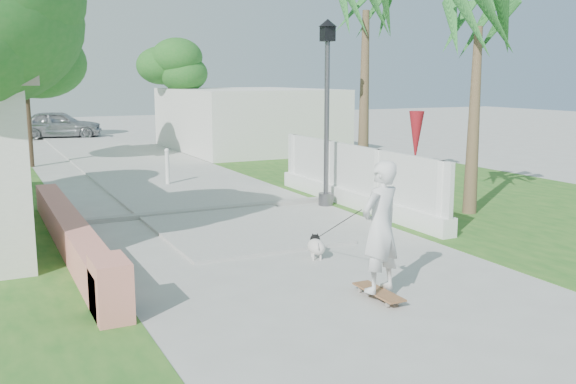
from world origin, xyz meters
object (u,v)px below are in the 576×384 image
street_lamp (327,106)px  dog (316,246)px  patio_umbrella (416,137)px  bollard (167,166)px  parked_car (59,124)px  skateboarder (348,227)px

street_lamp → dog: street_lamp is taller
street_lamp → patio_umbrella: 2.27m
patio_umbrella → bollard: bearing=129.9°
street_lamp → dog: 5.18m
street_lamp → patio_umbrella: street_lamp is taller
street_lamp → parked_car: (-3.67, 21.26, -1.71)m
street_lamp → bollard: 5.56m
street_lamp → skateboarder: street_lamp is taller
bollard → dog: 8.51m
street_lamp → dog: (-2.45, -4.00, -2.21)m
dog → parked_car: 25.29m
parked_car → dog: bearing=-165.5°
skateboarder → parked_car: skateboarder is taller
patio_umbrella → parked_car: bearing=104.1°
patio_umbrella → skateboarder: patio_umbrella is taller
patio_umbrella → parked_car: 22.97m
bollard → patio_umbrella: patio_umbrella is taller
patio_umbrella → skateboarder: (-4.59, -4.41, -0.81)m
dog → street_lamp: bearing=80.4°
skateboarder → parked_car: (-0.99, 26.67, -0.17)m
dog → parked_car: (-1.22, 25.26, 0.49)m
bollard → skateboarder: (0.01, -9.91, 0.30)m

